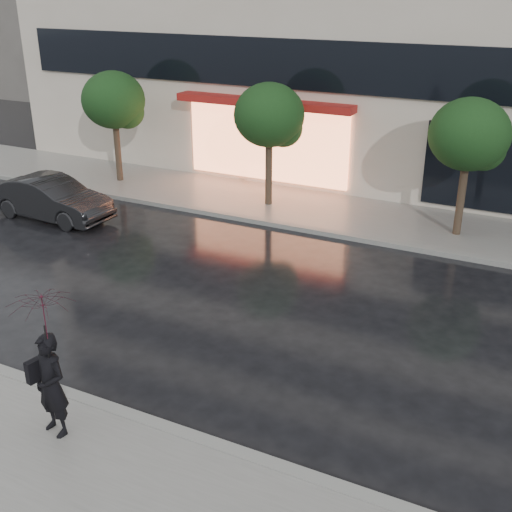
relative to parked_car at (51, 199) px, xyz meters
The scene contains 9 objects.
ground 10.42m from the parked_car, 35.23° to the right, with size 120.00×120.00×0.00m, color black.
sidewalk_far 9.52m from the parked_car, 26.57° to the left, with size 60.00×3.50×0.12m, color slate.
curb_near 11.02m from the parked_car, 39.48° to the right, with size 60.00×0.25×0.14m, color gray.
curb_far 8.88m from the parked_car, 16.39° to the left, with size 60.00×0.25×0.14m, color gray.
tree_far_west 4.64m from the parked_car, 96.26° to the left, with size 2.20×2.20×3.99m.
tree_mid_west 7.23m from the parked_car, 35.95° to the left, with size 2.20×2.20×3.99m.
tree_mid_east 12.45m from the parked_car, 19.22° to the left, with size 2.20×2.20×3.99m.
parked_car is the anchor object (origin of this frame).
pedestrian_with_umbrella 10.89m from the parked_car, 46.68° to the right, with size 1.17×1.19×2.51m.
Camera 1 is at (5.55, -7.95, 6.85)m, focal length 45.00 mm.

